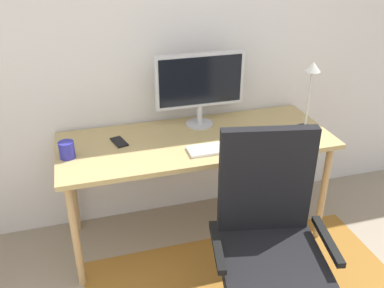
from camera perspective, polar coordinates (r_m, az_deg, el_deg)
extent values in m
cube|color=silver|center=(2.79, -2.82, 14.69)|extent=(6.00, 0.10, 2.60)
cube|color=tan|center=(2.63, 0.58, 0.47)|extent=(1.70, 0.66, 0.03)
cylinder|color=tan|center=(2.52, -15.52, -12.10)|extent=(0.04, 0.04, 0.71)
cylinder|color=tan|center=(2.91, 17.36, -6.40)|extent=(0.04, 0.04, 0.71)
cylinder|color=tan|center=(2.96, -15.94, -5.55)|extent=(0.04, 0.04, 0.71)
cylinder|color=tan|center=(3.30, 12.45, -1.45)|extent=(0.04, 0.04, 0.71)
cylinder|color=#B2B2B7|center=(2.80, 1.03, 2.76)|extent=(0.18, 0.18, 0.01)
cylinder|color=#B2B2B7|center=(2.78, 1.04, 4.04)|extent=(0.04, 0.04, 0.12)
cube|color=#B7B7BC|center=(2.69, 1.08, 8.67)|extent=(0.58, 0.04, 0.35)
cube|color=black|center=(2.67, 1.21, 8.54)|extent=(0.54, 0.00, 0.31)
cube|color=white|center=(2.50, 4.29, -0.48)|extent=(0.43, 0.13, 0.02)
ellipsoid|color=white|center=(2.61, 11.56, 0.50)|extent=(0.06, 0.10, 0.03)
cylinder|color=#292A95|center=(2.49, -16.62, -0.77)|extent=(0.09, 0.09, 0.10)
cube|color=black|center=(2.61, -9.86, 0.29)|extent=(0.10, 0.15, 0.01)
cylinder|color=black|center=(2.84, 15.06, 2.11)|extent=(0.11, 0.11, 0.01)
cylinder|color=beige|center=(2.76, 15.54, 5.77)|extent=(0.02, 0.02, 0.37)
cone|color=beige|center=(2.69, 16.12, 10.06)|extent=(0.10, 0.10, 0.06)
cube|color=black|center=(2.19, 10.66, -15.28)|extent=(0.59, 0.59, 0.08)
cube|color=black|center=(2.16, 9.99, -4.86)|extent=(0.48, 0.15, 0.58)
cube|color=black|center=(2.07, 3.43, -13.68)|extent=(0.11, 0.35, 0.03)
cube|color=black|center=(2.20, 17.92, -12.33)|extent=(0.11, 0.35, 0.03)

